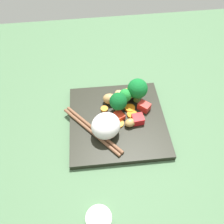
{
  "coord_description": "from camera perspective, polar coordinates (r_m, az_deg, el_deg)",
  "views": [
    {
      "loc": [
        6.37,
        37.81,
        52.13
      ],
      "look_at": [
        1.3,
        -1.02,
        3.53
      ],
      "focal_mm": 38.01,
      "sensor_mm": 36.0,
      "label": 1
    }
  ],
  "objects": [
    {
      "name": "ground_plane",
      "position": [
        0.66,
        1.25,
        -3.06
      ],
      "size": [
        110.0,
        110.0,
        2.0
      ],
      "primitive_type": "cube",
      "color": "#456945"
    },
    {
      "name": "square_plate",
      "position": [
        0.64,
        1.27,
        -2.14
      ],
      "size": [
        26.03,
        26.03,
        1.53
      ],
      "primitive_type": "cube",
      "rotation": [
        0.0,
        0.0,
        -0.03
      ],
      "color": "black",
      "rests_on": "ground_plane"
    },
    {
      "name": "rice_mound",
      "position": [
        0.58,
        -1.5,
        -3.35
      ],
      "size": [
        9.96,
        9.81,
        6.27
      ],
      "primitive_type": "ellipsoid",
      "rotation": [
        0.0,
        0.0,
        0.58
      ],
      "color": "white",
      "rests_on": "square_plate"
    },
    {
      "name": "broccoli_floret_0",
      "position": [
        0.65,
        6.16,
        5.5
      ],
      "size": [
        5.55,
        5.55,
        7.42
      ],
      "color": "#82B34E",
      "rests_on": "square_plate"
    },
    {
      "name": "broccoli_floret_1",
      "position": [
        0.65,
        3.24,
        3.95
      ],
      "size": [
        3.54,
        3.54,
        5.28
      ],
      "color": "#609D41",
      "rests_on": "square_plate"
    },
    {
      "name": "broccoli_floret_2",
      "position": [
        0.62,
        1.53,
        2.46
      ],
      "size": [
        4.73,
        4.73,
        6.46
      ],
      "color": "#78C154",
      "rests_on": "square_plate"
    },
    {
      "name": "carrot_slice_0",
      "position": [
        0.63,
        -0.62,
        -1.38
      ],
      "size": [
        3.05,
        3.05,
        0.7
      ],
      "primitive_type": "cylinder",
      "rotation": [
        0.0,
        0.0,
        0.73
      ],
      "color": "orange",
      "rests_on": "square_plate"
    },
    {
      "name": "carrot_slice_1",
      "position": [
        0.62,
        1.06,
        -2.76
      ],
      "size": [
        3.27,
        3.27,
        0.45
      ],
      "primitive_type": "cylinder",
      "rotation": [
        0.0,
        0.0,
        1.47
      ],
      "color": "#F79D33",
      "rests_on": "square_plate"
    },
    {
      "name": "carrot_slice_2",
      "position": [
        0.64,
        4.83,
        -0.56
      ],
      "size": [
        3.08,
        3.08,
        0.57
      ],
      "primitive_type": "cylinder",
      "rotation": [
        0.0,
        0.0,
        4.61
      ],
      "color": "orange",
      "rests_on": "square_plate"
    },
    {
      "name": "carrot_slice_3",
      "position": [
        0.65,
        -1.84,
        0.73
      ],
      "size": [
        2.8,
        2.8,
        0.66
      ],
      "primitive_type": "cylinder",
      "rotation": [
        0.0,
        0.0,
        0.63
      ],
      "color": "orange",
      "rests_on": "square_plate"
    },
    {
      "name": "carrot_slice_4",
      "position": [
        0.66,
        4.33,
        0.89
      ],
      "size": [
        3.99,
        3.99,
        0.75
      ],
      "primitive_type": "cylinder",
      "rotation": [
        0.0,
        0.0,
        5.46
      ],
      "color": "orange",
      "rests_on": "square_plate"
    },
    {
      "name": "pepper_chunk_0",
      "position": [
        0.63,
        1.81,
        -0.88
      ],
      "size": [
        3.03,
        3.39,
        1.53
      ],
      "primitive_type": "cube",
      "rotation": [
        0.0,
        0.0,
        5.15
      ],
      "color": "red",
      "rests_on": "square_plate"
    },
    {
      "name": "pepper_chunk_1",
      "position": [
        0.63,
        6.23,
        -1.73
      ],
      "size": [
        3.15,
        3.03,
        2.03
      ],
      "primitive_type": "cube",
      "rotation": [
        0.0,
        0.0,
        0.09
      ],
      "color": "red",
      "rests_on": "square_plate"
    },
    {
      "name": "pepper_chunk_2",
      "position": [
        0.65,
        7.74,
        1.32
      ],
      "size": [
        3.83,
        3.82,
        2.16
      ],
      "primitive_type": "cube",
      "rotation": [
        0.0,
        0.0,
        5.51
      ],
      "color": "red",
      "rests_on": "square_plate"
    },
    {
      "name": "chicken_piece_0",
      "position": [
        0.68,
        1.78,
        4.42
      ],
      "size": [
        3.5,
        3.33,
        1.89
      ],
      "primitive_type": "ellipsoid",
      "rotation": [
        0.0,
        0.0,
        5.81
      ],
      "color": "tan",
      "rests_on": "square_plate"
    },
    {
      "name": "chicken_piece_1",
      "position": [
        0.68,
        3.98,
        4.48
      ],
      "size": [
        5.42,
        5.43,
        2.38
      ],
      "primitive_type": "ellipsoid",
      "rotation": [
        0.0,
        0.0,
        3.95
      ],
      "color": "#C08745",
      "rests_on": "square_plate"
    },
    {
      "name": "chicken_piece_2",
      "position": [
        0.66,
        -0.51,
        3.17
      ],
      "size": [
        4.47,
        3.71,
        3.03
      ],
      "primitive_type": "ellipsoid",
      "rotation": [
        0.0,
        0.0,
        2.94
      ],
      "color": "tan",
      "rests_on": "square_plate"
    },
    {
      "name": "chicken_piece_3",
      "position": [
        0.62,
        4.36,
        -2.59
      ],
      "size": [
        3.39,
        2.96,
        2.23
      ],
      "primitive_type": "ellipsoid",
      "rotation": [
        0.0,
        0.0,
        3.43
      ],
      "color": "tan",
      "rests_on": "square_plate"
    },
    {
      "name": "chopstick_pair",
      "position": [
        0.61,
        -4.81,
        -4.33
      ],
      "size": [
        14.3,
        16.99,
        0.86
      ],
      "rotation": [
        0.0,
        0.0,
        2.25
      ],
      "color": "brown",
      "rests_on": "square_plate"
    },
    {
      "name": "sauce_cup",
      "position": [
        0.53,
        -3.18,
        -24.34
      ],
      "size": [
        5.23,
        5.23,
        2.28
      ],
      "primitive_type": "cylinder",
      "color": "silver",
      "rests_on": "ground_plane"
    }
  ]
}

